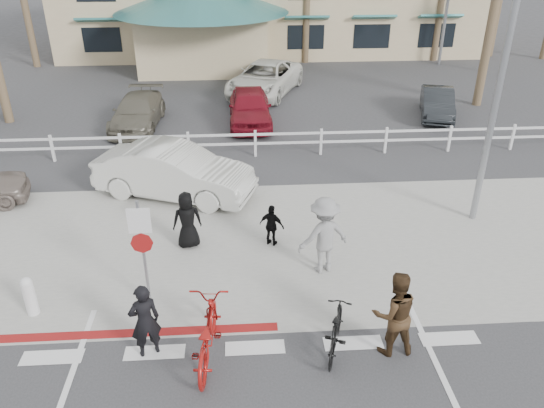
{
  "coord_description": "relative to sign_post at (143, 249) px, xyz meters",
  "views": [
    {
      "loc": [
        -0.19,
        -7.45,
        7.59
      ],
      "look_at": [
        0.57,
        3.94,
        1.5
      ],
      "focal_mm": 35.0,
      "sensor_mm": 36.0,
      "label": 1
    }
  ],
  "objects": [
    {
      "name": "pedestrian_child",
      "position": [
        2.9,
        2.26,
        -0.87
      ],
      "size": [
        0.74,
        0.56,
        1.16
      ],
      "primitive_type": "imported",
      "rotation": [
        0.0,
        0.0,
        2.67
      ],
      "color": "black",
      "rests_on": "ground"
    },
    {
      "name": "bollard_0",
      "position": [
        -2.5,
        -0.2,
        -0.97
      ],
      "size": [
        0.26,
        0.26,
        0.95
      ],
      "primitive_type": null,
      "color": "silver",
      "rests_on": "ground"
    },
    {
      "name": "rider_red",
      "position": [
        0.19,
        -1.59,
        -0.63
      ],
      "size": [
        0.7,
        0.59,
        1.64
      ],
      "primitive_type": "imported",
      "rotation": [
        0.0,
        0.0,
        3.53
      ],
      "color": "black",
      "rests_on": "ground"
    },
    {
      "name": "bike_red",
      "position": [
        1.37,
        -1.77,
        -0.87
      ],
      "size": [
        0.96,
        2.28,
        1.17
      ],
      "primitive_type": "imported",
      "rotation": [
        0.0,
        0.0,
        3.06
      ],
      "color": "maroon",
      "rests_on": "ground"
    },
    {
      "name": "lot_car_3",
      "position": [
        10.8,
        12.27,
        -0.84
      ],
      "size": [
        2.25,
        3.92,
        1.22
      ],
      "primitive_type": "imported",
      "rotation": [
        0.0,
        0.0,
        -0.27
      ],
      "color": "black",
      "rests_on": "ground"
    },
    {
      "name": "pedestrian_b",
      "position": [
        0.71,
        2.35,
        -0.67
      ],
      "size": [
        0.86,
        0.66,
        1.56
      ],
      "primitive_type": "imported",
      "rotation": [
        0.0,
        0.0,
        3.38
      ],
      "color": "black",
      "rests_on": "ground"
    },
    {
      "name": "sign_post",
      "position": [
        0.0,
        0.0,
        0.0
      ],
      "size": [
        0.5,
        0.1,
        2.9
      ],
      "primitive_type": null,
      "color": "gray",
      "rests_on": "ground"
    },
    {
      "name": "rider_black",
      "position": [
        4.99,
        -1.82,
        -0.53
      ],
      "size": [
        0.93,
        0.75,
        1.84
      ],
      "primitive_type": "imported",
      "rotation": [
        0.0,
        0.0,
        3.2
      ],
      "color": "#3C2917",
      "rests_on": "ground"
    },
    {
      "name": "bike_black",
      "position": [
        3.9,
        -1.74,
        -0.95
      ],
      "size": [
        0.97,
        1.73,
        1.0
      ],
      "primitive_type": "imported",
      "rotation": [
        0.0,
        0.0,
        2.82
      ],
      "color": "black",
      "rests_on": "ground"
    },
    {
      "name": "rail_fence",
      "position": [
        2.8,
        8.3,
        -0.95
      ],
      "size": [
        29.4,
        0.16,
        1.0
      ],
      "primitive_type": null,
      "color": "silver",
      "rests_on": "ground"
    },
    {
      "name": "parking_lot",
      "position": [
        2.3,
        15.8,
        -1.45
      ],
      "size": [
        50.0,
        16.0,
        0.01
      ],
      "primitive_type": "cube",
      "color": "#333335",
      "rests_on": "ground"
    },
    {
      "name": "pedestrian_a",
      "position": [
        4.06,
        1.03,
        -0.46
      ],
      "size": [
        1.43,
        1.07,
        1.97
      ],
      "primitive_type": "imported",
      "rotation": [
        0.0,
        0.0,
        3.43
      ],
      "color": "gray",
      "rests_on": "ground"
    },
    {
      "name": "streetlight_0",
      "position": [
        8.8,
        3.3,
        3.05
      ],
      "size": [
        0.6,
        2.0,
        9.0
      ],
      "primitive_type": null,
      "color": "gray",
      "rests_on": "ground"
    },
    {
      "name": "ground",
      "position": [
        2.3,
        -2.2,
        -1.45
      ],
      "size": [
        140.0,
        140.0,
        0.0
      ],
      "primitive_type": "plane",
      "color": "#333335"
    },
    {
      "name": "lot_car_2",
      "position": [
        2.61,
        11.88,
        -0.72
      ],
      "size": [
        1.75,
        4.32,
        1.47
      ],
      "primitive_type": "imported",
      "rotation": [
        0.0,
        0.0,
        0.0
      ],
      "color": "maroon",
      "rests_on": "ground"
    },
    {
      "name": "curb_red",
      "position": [
        -0.7,
        -1.0,
        -1.44
      ],
      "size": [
        7.0,
        0.25,
        0.02
      ],
      "primitive_type": "cube",
      "color": "maroon",
      "rests_on": "ground"
    },
    {
      "name": "cross_street",
      "position": [
        2.3,
        6.3,
        -1.45
      ],
      "size": [
        40.0,
        5.0,
        0.01
      ],
      "primitive_type": "cube",
      "color": "#333335",
      "rests_on": "ground"
    },
    {
      "name": "sidewalk_plaza",
      "position": [
        2.3,
        2.3,
        -1.44
      ],
      "size": [
        22.0,
        7.0,
        0.01
      ],
      "primitive_type": "cube",
      "color": "gray",
      "rests_on": "ground"
    },
    {
      "name": "lot_car_1",
      "position": [
        -2.06,
        11.84,
        -0.82
      ],
      "size": [
        2.03,
        4.47,
        1.27
      ],
      "primitive_type": "imported",
      "rotation": [
        0.0,
        0.0,
        -0.06
      ],
      "color": "#5E5A4C",
      "rests_on": "ground"
    },
    {
      "name": "info_sign",
      "position": [
        16.3,
        19.8,
        1.35
      ],
      "size": [
        1.2,
        0.16,
        5.6
      ],
      "primitive_type": null,
      "color": "navy",
      "rests_on": "ground"
    },
    {
      "name": "car_white_sedan",
      "position": [
        0.09,
        5.33,
        -0.64
      ],
      "size": [
        5.2,
        3.32,
        1.62
      ],
      "primitive_type": "imported",
      "rotation": [
        0.0,
        0.0,
        1.21
      ],
      "color": "silver",
      "rests_on": "ground"
    },
    {
      "name": "lot_car_5",
      "position": [
        3.47,
        16.21,
        -0.67
      ],
      "size": [
        4.52,
        6.14,
        1.55
      ],
      "primitive_type": "imported",
      "rotation": [
        0.0,
        0.0,
        -0.39
      ],
      "color": "silver",
      "rests_on": "ground"
    }
  ]
}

